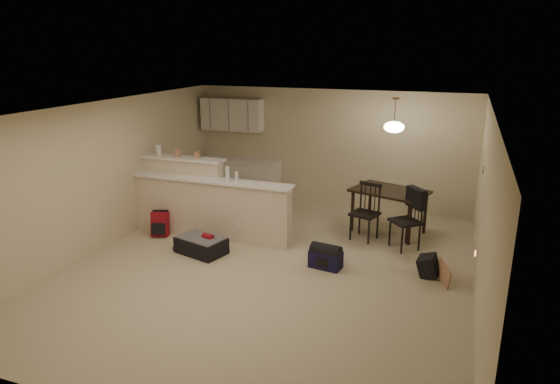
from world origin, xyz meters
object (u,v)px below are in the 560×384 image
at_px(dining_table, 390,195).
at_px(suitcase, 201,245).
at_px(red_backpack, 160,224).
at_px(pendant_lamp, 394,127).
at_px(dining_chair_near, 365,212).
at_px(navy_duffel, 326,259).
at_px(black_daypack, 428,266).
at_px(dining_chair_far, 406,220).

bearing_deg(dining_table, suitcase, -125.89).
bearing_deg(red_backpack, suitcase, -39.63).
bearing_deg(pendant_lamp, dining_chair_near, -123.79).
bearing_deg(navy_duffel, black_daypack, 18.73).
distance_m(dining_table, red_backpack, 4.25).
relative_size(dining_table, dining_chair_near, 1.48).
distance_m(pendant_lamp, suitcase, 3.95).
distance_m(dining_chair_near, navy_duffel, 1.49).
relative_size(dining_table, dining_chair_far, 1.45).
distance_m(dining_chair_near, dining_chair_far, 0.75).
xyz_separation_m(dining_chair_far, navy_duffel, (-1.06, -1.23, -0.38)).
bearing_deg(dining_chair_near, dining_table, 72.54).
xyz_separation_m(red_backpack, black_daypack, (4.75, 0.00, -0.07)).
xyz_separation_m(dining_table, black_daypack, (0.86, -1.65, -0.57)).
relative_size(dining_table, suitcase, 1.89).
xyz_separation_m(pendant_lamp, dining_chair_near, (-0.35, -0.52, -1.48)).
height_order(dining_chair_far, red_backpack, dining_chair_far).
relative_size(dining_table, red_backpack, 3.35).
bearing_deg(navy_duffel, pendant_lamp, 79.20).
bearing_deg(black_daypack, navy_duffel, 106.79).
bearing_deg(dining_table, red_backpack, -139.80).
bearing_deg(dining_table, dining_chair_far, -43.84).
xyz_separation_m(dining_chair_near, suitcase, (-2.44, -1.57, -0.38)).
xyz_separation_m(pendant_lamp, dining_chair_far, (0.38, -0.69, -1.47)).
relative_size(suitcase, red_backpack, 1.77).
relative_size(pendant_lamp, red_backpack, 1.37).
bearing_deg(dining_chair_far, red_backpack, -118.58).
xyz_separation_m(pendant_lamp, red_backpack, (-3.89, -1.65, -1.76)).
xyz_separation_m(dining_chair_near, dining_chair_far, (0.73, -0.17, 0.01)).
xyz_separation_m(dining_chair_far, black_daypack, (0.48, -0.95, -0.37)).
relative_size(red_backpack, black_daypack, 1.30).
height_order(dining_chair_near, dining_chair_far, dining_chair_far).
height_order(dining_table, navy_duffel, dining_table).
bearing_deg(dining_chair_near, black_daypack, -26.62).
relative_size(dining_table, pendant_lamp, 2.44).
relative_size(dining_chair_far, navy_duffel, 2.09).
relative_size(dining_table, black_daypack, 4.35).
bearing_deg(dining_chair_far, suitcase, -107.36).
height_order(dining_table, suitcase, dining_table).
distance_m(dining_chair_far, red_backpack, 4.39).
distance_m(dining_table, pendant_lamp, 1.27).
xyz_separation_m(suitcase, black_daypack, (3.65, 0.45, 0.02)).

